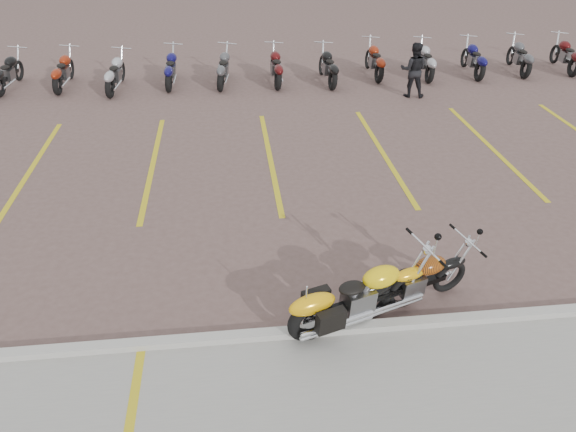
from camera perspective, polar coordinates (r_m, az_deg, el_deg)
The scene contains 7 objects.
ground at distance 9.74m, azimuth 0.18°, elevation -4.01°, with size 100.00×100.00×0.00m, color brown.
curb at distance 8.15m, azimuth 1.84°, elevation -11.68°, with size 60.00×0.18×0.12m, color #ADAAA3.
parking_stripes at distance 13.20m, azimuth -1.83°, elevation 5.91°, with size 38.00×5.50×0.01m, color gold, non-canonical shape.
yellow_cruiser at distance 8.13m, azimuth 6.91°, elevation -8.29°, with size 2.21×0.86×0.94m.
flame_cruiser at distance 8.62m, azimuth 12.10°, elevation -6.67°, with size 1.95×0.78×0.83m.
person_b at distance 17.45m, azimuth 12.63°, elevation 14.28°, with size 0.78×0.60×1.60m, color black.
bg_bike_row at distance 18.57m, azimuth 1.21°, elevation 15.18°, with size 18.91×2.03×1.10m.
Camera 1 is at (-0.93, -7.93, 5.57)m, focal length 35.00 mm.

